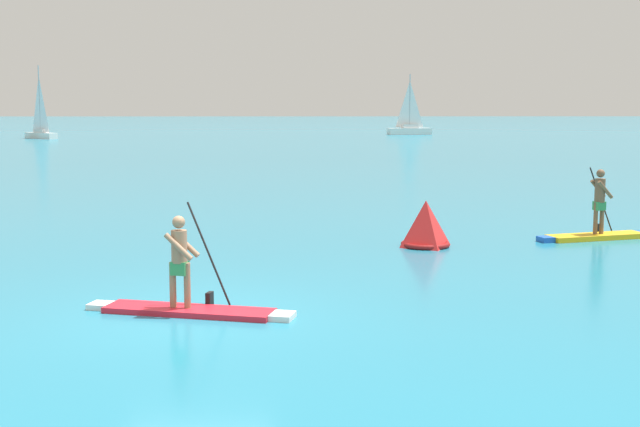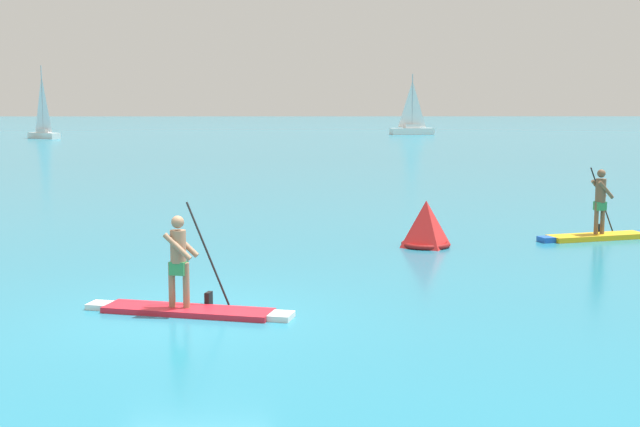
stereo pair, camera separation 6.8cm
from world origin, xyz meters
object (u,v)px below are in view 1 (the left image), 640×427
Objects in this scene: race_marker_buoy at (426,226)px; sailboat_left_horizon at (41,127)px; paddleboarder_far_right at (598,226)px; paddleboarder_mid_center at (188,294)px; sailboat_right_horizon at (409,127)px.

race_marker_buoy is 70.97m from sailboat_left_horizon.
race_marker_buoy is (-4.57, -1.07, 0.16)m from paddleboarder_far_right.
paddleboarder_mid_center is 83.06m from sailboat_right_horizon.
paddleboarder_mid_center is 1.08× the size of paddleboarder_far_right.
paddleboarder_mid_center reaches higher than race_marker_buoy.
race_marker_buoy is at bearing 154.68° from sailboat_left_horizon.
sailboat_right_horizon is (13.70, 81.92, 0.56)m from paddleboarder_mid_center.
paddleboarder_far_right is (9.42, 7.59, 0.01)m from paddleboarder_mid_center.
sailboat_right_horizon is at bearing 70.13° from paddleboarder_far_right.
sailboat_left_horizon is (-24.33, 71.21, 0.83)m from paddleboarder_mid_center.
race_marker_buoy is (4.85, 6.52, 0.17)m from paddleboarder_mid_center.
sailboat_right_horizon is (38.03, 10.71, -0.27)m from sailboat_left_horizon.
sailboat_right_horizon reaches higher than paddleboarder_mid_center.
paddleboarder_far_right reaches higher than race_marker_buoy.
paddleboarder_mid_center is at bearing -126.68° from race_marker_buoy.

